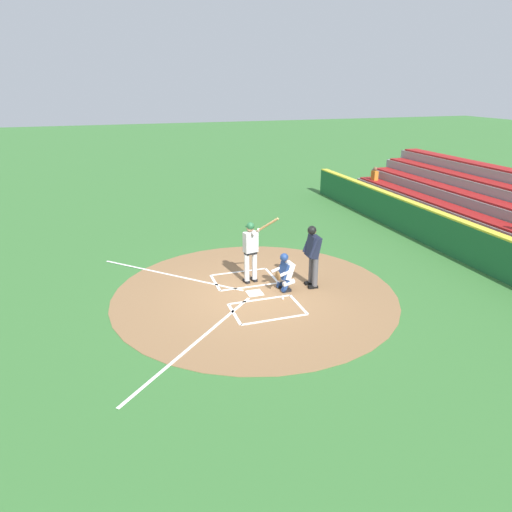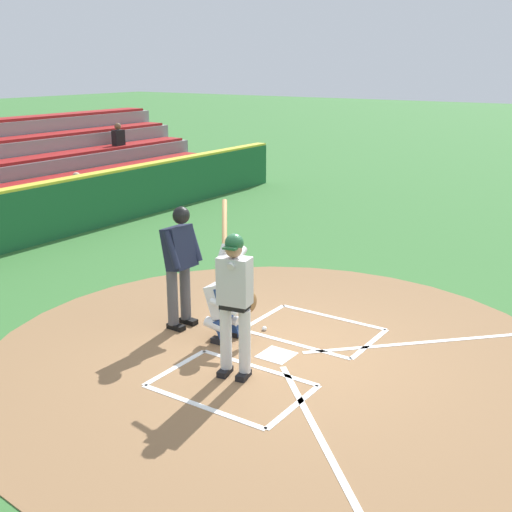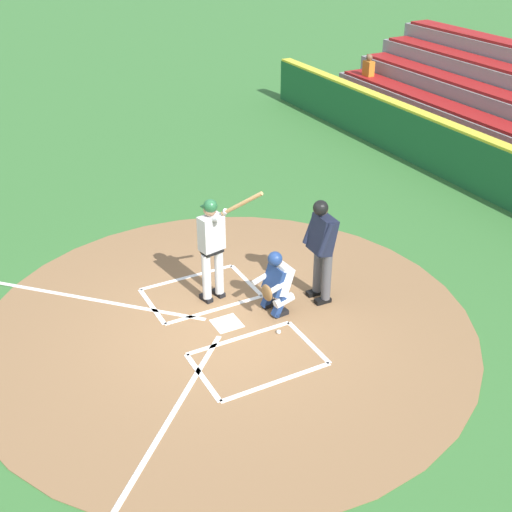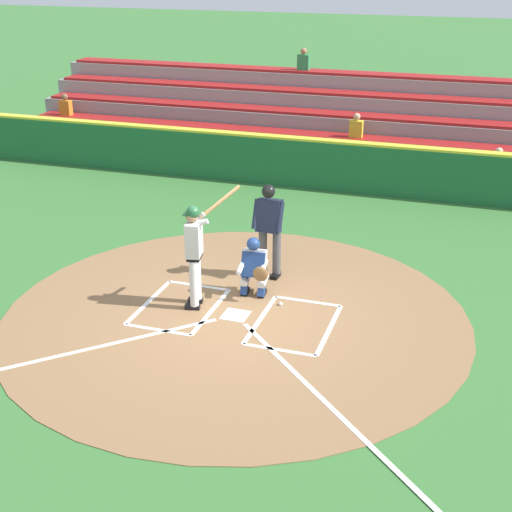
{
  "view_description": "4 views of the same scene",
  "coord_description": "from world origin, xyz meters",
  "px_view_note": "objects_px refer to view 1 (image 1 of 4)",
  "views": [
    {
      "loc": [
        -11.31,
        3.69,
        5.62
      ],
      "look_at": [
        0.04,
        -0.05,
        1.12
      ],
      "focal_mm": 32.37,
      "sensor_mm": 36.0,
      "label": 1
    },
    {
      "loc": [
        6.86,
        4.27,
        3.84
      ],
      "look_at": [
        -0.36,
        -0.58,
        1.24
      ],
      "focal_mm": 45.54,
      "sensor_mm": 36.0,
      "label": 2
    },
    {
      "loc": [
        -8.05,
        3.75,
        6.2
      ],
      "look_at": [
        -0.05,
        -0.51,
        1.16
      ],
      "focal_mm": 46.56,
      "sensor_mm": 36.0,
      "label": 3
    },
    {
      "loc": [
        -3.84,
        10.56,
        5.88
      ],
      "look_at": [
        -0.13,
        -0.74,
        0.84
      ],
      "focal_mm": 51.53,
      "sensor_mm": 36.0,
      "label": 4
    }
  ],
  "objects_px": {
    "baseball": "(283,299)",
    "plate_umpire": "(313,252)",
    "batter": "(251,248)",
    "catcher": "(285,271)"
  },
  "relations": [
    {
      "from": "baseball",
      "to": "plate_umpire",
      "type": "bearing_deg",
      "value": -63.23
    },
    {
      "from": "plate_umpire",
      "to": "baseball",
      "type": "height_order",
      "value": "plate_umpire"
    },
    {
      "from": "batter",
      "to": "plate_umpire",
      "type": "bearing_deg",
      "value": -117.89
    },
    {
      "from": "batter",
      "to": "baseball",
      "type": "distance_m",
      "value": 1.82
    },
    {
      "from": "batter",
      "to": "baseball",
      "type": "xyz_separation_m",
      "value": [
        -1.4,
        -0.47,
        -1.06
      ]
    },
    {
      "from": "batter",
      "to": "baseball",
      "type": "bearing_deg",
      "value": -161.52
    },
    {
      "from": "catcher",
      "to": "baseball",
      "type": "relative_size",
      "value": 15.27
    },
    {
      "from": "plate_umpire",
      "to": "baseball",
      "type": "bearing_deg",
      "value": 116.77
    },
    {
      "from": "batter",
      "to": "catcher",
      "type": "distance_m",
      "value": 1.22
    },
    {
      "from": "catcher",
      "to": "baseball",
      "type": "bearing_deg",
      "value": 155.02
    }
  ]
}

